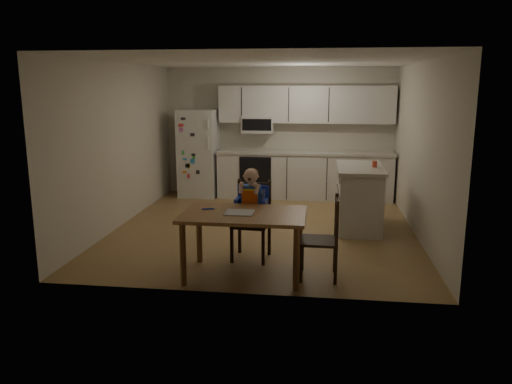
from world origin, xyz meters
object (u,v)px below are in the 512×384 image
object	(u,v)px
chair_booster	(252,204)
chair_side	(328,233)
refrigerator	(199,153)
kitchen_island	(359,197)
dining_table	(244,221)
red_cup	(375,164)

from	to	relation	value
chair_booster	chair_side	bearing A→B (deg)	-26.27
refrigerator	chair_side	world-z (taller)	refrigerator
kitchen_island	chair_booster	world-z (taller)	chair_booster
dining_table	chair_side	size ratio (longest dim) A/B	1.47
refrigerator	dining_table	distance (m)	4.42
chair_booster	chair_side	xyz separation A→B (m)	(0.94, -0.57, -0.16)
dining_table	chair_side	xyz separation A→B (m)	(0.94, 0.05, -0.11)
chair_booster	chair_side	size ratio (longest dim) A/B	1.22
red_cup	dining_table	bearing A→B (deg)	-127.55
dining_table	refrigerator	bearing A→B (deg)	110.45
chair_side	chair_booster	bearing A→B (deg)	-121.03
refrigerator	red_cup	size ratio (longest dim) A/B	18.28
chair_side	refrigerator	bearing A→B (deg)	-148.55
red_cup	dining_table	xyz separation A→B (m)	(-1.65, -2.14, -0.36)
red_cup	kitchen_island	bearing A→B (deg)	171.59
kitchen_island	chair_side	xyz separation A→B (m)	(-0.50, -2.12, 0.05)
refrigerator	dining_table	bearing A→B (deg)	-69.55
kitchen_island	red_cup	size ratio (longest dim) A/B	13.98
kitchen_island	chair_side	distance (m)	2.18
kitchen_island	red_cup	world-z (taller)	red_cup
chair_side	red_cup	bearing A→B (deg)	161.56
refrigerator	kitchen_island	bearing A→B (deg)	-33.30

